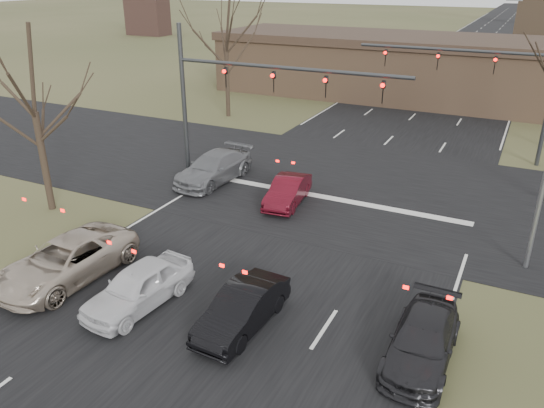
{
  "coord_description": "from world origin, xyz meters",
  "views": [
    {
      "loc": [
        8.08,
        -10.01,
        10.34
      ],
      "look_at": [
        -0.32,
        7.02,
        2.0
      ],
      "focal_mm": 35.0,
      "sensor_mm": 36.0,
      "label": 1
    }
  ],
  "objects": [
    {
      "name": "car_white_sedan",
      "position": [
        -2.58,
        1.52,
        0.72
      ],
      "size": [
        2.13,
        4.37,
        1.44
      ],
      "primitive_type": "imported",
      "rotation": [
        0.0,
        0.0,
        -0.11
      ],
      "color": "silver",
      "rests_on": "ground"
    },
    {
      "name": "building",
      "position": [
        2.0,
        38.0,
        2.67
      ],
      "size": [
        42.4,
        10.4,
        5.3
      ],
      "color": "#836146",
      "rests_on": "ground"
    },
    {
      "name": "road_cross",
      "position": [
        0.0,
        15.0,
        0.01
      ],
      "size": [
        200.0,
        14.0,
        0.02
      ],
      "primitive_type": "cube",
      "color": "black",
      "rests_on": "ground"
    },
    {
      "name": "car_red_ahead",
      "position": [
        -1.7,
        11.52,
        0.65
      ],
      "size": [
        1.84,
        4.05,
        1.29
      ],
      "primitive_type": "imported",
      "rotation": [
        0.0,
        0.0,
        0.12
      ],
      "color": "#4C0A15",
      "rests_on": "ground"
    },
    {
      "name": "car_charcoal_sedan",
      "position": [
        6.5,
        2.97,
        0.62
      ],
      "size": [
        1.76,
        4.31,
        1.25
      ],
      "primitive_type": "imported",
      "rotation": [
        0.0,
        0.0,
        0.0
      ],
      "color": "black",
      "rests_on": "ground"
    },
    {
      "name": "ground",
      "position": [
        0.0,
        0.0,
        0.0
      ],
      "size": [
        360.0,
        360.0,
        0.0
      ],
      "primitive_type": "plane",
      "color": "#3E4524",
      "rests_on": "ground"
    },
    {
      "name": "mast_arm_far",
      "position": [
        6.18,
        23.0,
        5.02
      ],
      "size": [
        11.12,
        0.24,
        8.0
      ],
      "color": "#383A3D",
      "rests_on": "ground"
    },
    {
      "name": "mast_arm_near",
      "position": [
        -5.23,
        13.0,
        5.07
      ],
      "size": [
        12.12,
        0.24,
        8.0
      ],
      "color": "#383A3D",
      "rests_on": "ground"
    },
    {
      "name": "road_main",
      "position": [
        0.0,
        60.0,
        0.01
      ],
      "size": [
        14.0,
        300.0,
        0.02
      ],
      "primitive_type": "cube",
      "color": "black",
      "rests_on": "ground"
    },
    {
      "name": "car_grey_ahead",
      "position": [
        -6.5,
        12.5,
        0.76
      ],
      "size": [
        2.56,
        5.38,
        1.51
      ],
      "primitive_type": "imported",
      "rotation": [
        0.0,
        0.0,
        -0.09
      ],
      "color": "slate",
      "rests_on": "ground"
    },
    {
      "name": "tree_left_near",
      "position": [
        -11.5,
        6.0,
        6.57
      ],
      "size": [
        5.1,
        5.1,
        8.5
      ],
      "color": "black",
      "rests_on": "ground"
    },
    {
      "name": "car_black_hatch",
      "position": [
        1.1,
        2.03,
        0.66
      ],
      "size": [
        1.56,
        4.07,
        1.32
      ],
      "primitive_type": "imported",
      "rotation": [
        0.0,
        0.0,
        -0.04
      ],
      "color": "black",
      "rests_on": "ground"
    },
    {
      "name": "tree_left_far",
      "position": [
        -13.0,
        25.0,
        7.34
      ],
      "size": [
        5.7,
        5.7,
        9.5
      ],
      "color": "black",
      "rests_on": "ground"
    },
    {
      "name": "car_silver_suv",
      "position": [
        -6.02,
        1.72,
        0.76
      ],
      "size": [
        2.8,
        5.57,
        1.51
      ],
      "primitive_type": "imported",
      "rotation": [
        0.0,
        0.0,
        -0.05
      ],
      "color": "#BDAC99",
      "rests_on": "ground"
    }
  ]
}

